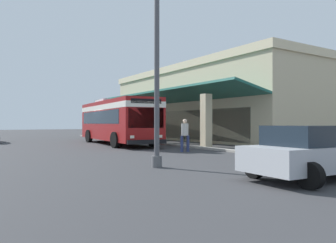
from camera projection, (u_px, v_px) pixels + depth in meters
name	position (u px, v px, depth m)	size (l,w,h in m)	color
ground	(195.00, 141.00, 28.60)	(120.00, 120.00, 0.00)	#38383A
curb_strip	(133.00, 141.00, 27.34)	(26.87, 0.50, 0.12)	#9E998E
plaza_building	(220.00, 105.00, 32.55)	(22.69, 14.99, 6.76)	#C6B793
transit_bus	(116.00, 119.00, 24.06)	(11.40, 3.61, 3.34)	maroon
parked_sedan_silver	(317.00, 152.00, 9.05)	(2.62, 4.50, 1.47)	#B2B5BA
pedestrian	(185.00, 133.00, 17.56)	(0.47, 0.64, 1.76)	navy
potted_palm	(113.00, 130.00, 33.85)	(1.67, 1.64, 2.91)	#4C4742
lot_light_pole	(157.00, 34.00, 11.38)	(0.60, 0.60, 8.68)	#59595B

